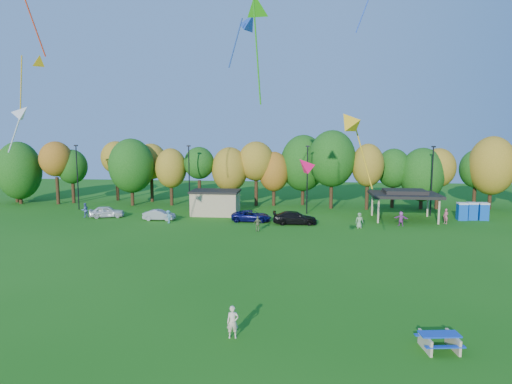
# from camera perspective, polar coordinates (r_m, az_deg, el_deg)

# --- Properties ---
(ground) EXTENTS (160.00, 160.00, 0.00)m
(ground) POSITION_cam_1_polar(r_m,az_deg,el_deg) (23.26, 1.57, -20.27)
(ground) COLOR #19600F
(ground) RESTS_ON ground
(tree_line) EXTENTS (93.57, 10.55, 11.15)m
(tree_line) POSITION_cam_1_polar(r_m,az_deg,el_deg) (66.27, 3.78, 3.22)
(tree_line) COLOR black
(tree_line) RESTS_ON ground
(lamp_posts) EXTENTS (64.50, 0.25, 9.09)m
(lamp_posts) POSITION_cam_1_polar(r_m,az_deg,el_deg) (60.82, 6.42, 1.84)
(lamp_posts) COLOR black
(lamp_posts) RESTS_ON ground
(utility_building) EXTENTS (6.30, 4.30, 3.25)m
(utility_building) POSITION_cam_1_polar(r_m,az_deg,el_deg) (60.36, -5.09, -1.30)
(utility_building) COLOR tan
(utility_building) RESTS_ON ground
(pavilion) EXTENTS (8.20, 6.20, 3.77)m
(pavilion) POSITION_cam_1_polar(r_m,az_deg,el_deg) (59.34, 18.08, -0.25)
(pavilion) COLOR tan
(pavilion) RESTS_ON ground
(porta_potties) EXTENTS (3.75, 1.47, 2.18)m
(porta_potties) POSITION_cam_1_polar(r_m,az_deg,el_deg) (62.62, 25.42, -2.19)
(porta_potties) COLOR #0E4BB8
(porta_potties) RESTS_ON ground
(picnic_table) EXTENTS (2.17, 1.88, 0.85)m
(picnic_table) POSITION_cam_1_polar(r_m,az_deg,el_deg) (25.67, 21.93, -16.82)
(picnic_table) COLOR tan
(picnic_table) RESTS_ON ground
(kite_flyer) EXTENTS (0.70, 0.53, 1.74)m
(kite_flyer) POSITION_cam_1_polar(r_m,az_deg,el_deg) (25.07, -2.92, -15.93)
(kite_flyer) COLOR beige
(kite_flyer) RESTS_ON ground
(car_a) EXTENTS (4.63, 2.95, 1.47)m
(car_a) POSITION_cam_1_polar(r_m,az_deg,el_deg) (61.42, -18.15, -2.35)
(car_a) COLOR silver
(car_a) RESTS_ON ground
(car_b) EXTENTS (3.97, 1.53, 1.29)m
(car_b) POSITION_cam_1_polar(r_m,az_deg,el_deg) (57.80, -12.01, -2.83)
(car_b) COLOR #9E9EA3
(car_b) RESTS_ON ground
(car_c) EXTENTS (4.87, 2.33, 1.34)m
(car_c) POSITION_cam_1_polar(r_m,az_deg,el_deg) (55.72, -0.59, -3.02)
(car_c) COLOR #0D0F50
(car_c) RESTS_ON ground
(car_d) EXTENTS (5.31, 2.39, 1.51)m
(car_d) POSITION_cam_1_polar(r_m,az_deg,el_deg) (54.32, 4.87, -3.23)
(car_d) COLOR black
(car_d) RESTS_ON ground
(far_person_0) EXTENTS (1.67, 1.09, 1.73)m
(far_person_0) POSITION_cam_1_polar(r_m,az_deg,el_deg) (55.68, 17.68, -3.18)
(far_person_0) COLOR #AA46A3
(far_person_0) RESTS_ON ground
(far_person_1) EXTENTS (0.94, 0.68, 1.77)m
(far_person_1) POSITION_cam_1_polar(r_m,az_deg,el_deg) (53.16, 12.79, -3.49)
(far_person_1) COLOR #779E6C
(far_person_1) RESTS_ON ground
(far_person_2) EXTENTS (1.06, 0.60, 1.70)m
(far_person_2) POSITION_cam_1_polar(r_m,az_deg,el_deg) (50.14, 0.22, -4.00)
(far_person_2) COLOR olive
(far_person_2) RESTS_ON ground
(far_person_3) EXTENTS (1.12, 1.13, 1.84)m
(far_person_3) POSITION_cam_1_polar(r_m,az_deg,el_deg) (62.41, -20.60, -2.13)
(far_person_3) COLOR #465F9B
(far_person_3) RESTS_ON ground
(far_person_4) EXTENTS (0.72, 0.79, 1.82)m
(far_person_4) POSITION_cam_1_polar(r_m,az_deg,el_deg) (58.85, 22.64, -2.80)
(far_person_4) COLOR #BD596B
(far_person_4) RESTS_ON ground
(far_person_5) EXTENTS (1.14, 1.09, 1.56)m
(far_person_5) POSITION_cam_1_polar(r_m,az_deg,el_deg) (55.67, -10.90, -3.05)
(far_person_5) COLOR teal
(far_person_5) RESTS_ON ground
(kite_0) EXTENTS (1.60, 1.36, 1.36)m
(kite_0) POSITION_cam_1_polar(r_m,az_deg,el_deg) (27.78, 6.05, 3.40)
(kite_0) COLOR #F30D4B
(kite_2) EXTENTS (2.95, 2.20, 4.66)m
(kite_2) POSITION_cam_1_polar(r_m,az_deg,el_deg) (39.49, -0.87, 20.50)
(kite_2) COLOR navy
(kite_4) EXTENTS (3.01, 2.82, 5.57)m
(kite_4) POSITION_cam_1_polar(r_m,az_deg,el_deg) (31.09, 11.53, 8.67)
(kite_4) COLOR gold
(kite_8) EXTENTS (1.85, 4.47, 7.54)m
(kite_8) POSITION_cam_1_polar(r_m,az_deg,el_deg) (31.67, 0.07, 22.40)
(kite_8) COLOR green
(kite_11) EXTENTS (2.71, 2.63, 5.38)m
(kite_11) POSITION_cam_1_polar(r_m,az_deg,el_deg) (44.20, -25.58, 14.59)
(kite_11) COLOR #FEAF1A
(kite_14) EXTENTS (2.23, 1.50, 3.48)m
(kite_14) POSITION_cam_1_polar(r_m,az_deg,el_deg) (35.28, -27.19, 8.82)
(kite_14) COLOR #BEBEBE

